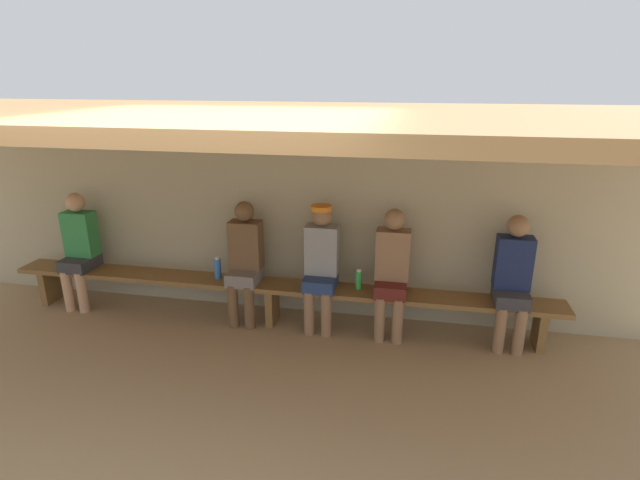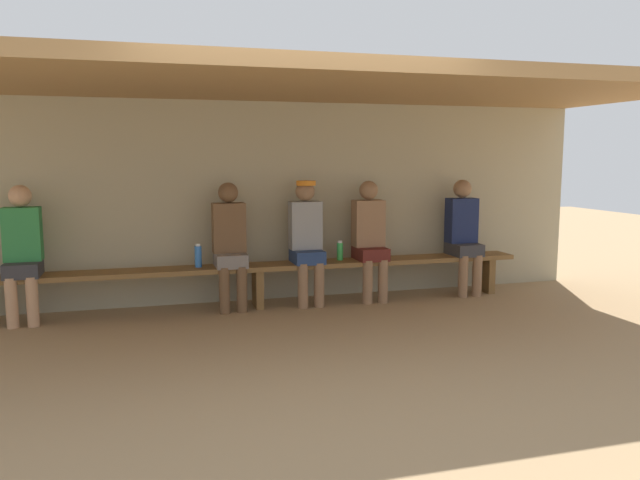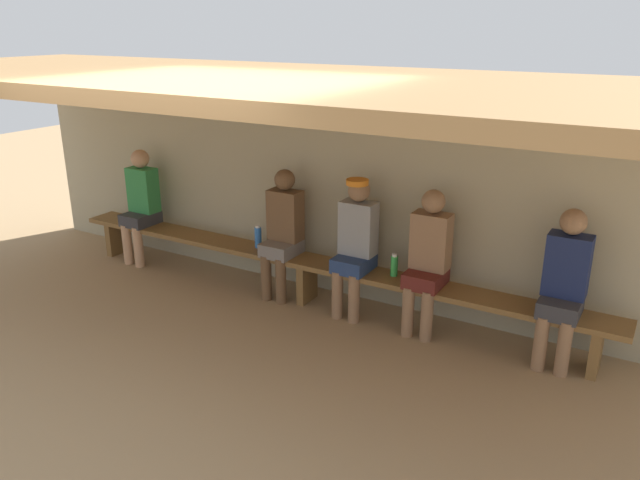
# 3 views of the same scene
# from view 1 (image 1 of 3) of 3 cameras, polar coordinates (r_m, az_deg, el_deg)

# --- Properties ---
(ground_plane) EXTENTS (24.00, 24.00, 0.00)m
(ground_plane) POSITION_cam_1_polar(r_m,az_deg,el_deg) (4.36, -11.50, -18.53)
(ground_plane) COLOR #9E7F59
(back_wall) EXTENTS (8.00, 0.20, 2.20)m
(back_wall) POSITION_cam_1_polar(r_m,az_deg,el_deg) (5.58, -4.47, 2.89)
(back_wall) COLOR tan
(back_wall) RESTS_ON ground
(dugout_roof) EXTENTS (8.00, 2.80, 0.12)m
(dugout_roof) POSITION_cam_1_polar(r_m,az_deg,el_deg) (4.16, -9.79, 13.60)
(dugout_roof) COLOR #9E7547
(dugout_roof) RESTS_ON back_wall
(bench) EXTENTS (6.00, 0.36, 0.46)m
(bench) POSITION_cam_1_polar(r_m,az_deg,el_deg) (5.42, -5.56, -5.67)
(bench) COLOR brown
(bench) RESTS_ON ground
(player_rightmost) EXTENTS (0.34, 0.42, 1.34)m
(player_rightmost) POSITION_cam_1_polar(r_m,az_deg,el_deg) (5.16, 0.12, -2.52)
(player_rightmost) COLOR navy
(player_rightmost) RESTS_ON ground
(player_in_white) EXTENTS (0.34, 0.42, 1.34)m
(player_in_white) POSITION_cam_1_polar(r_m,az_deg,el_deg) (5.09, 8.24, -3.24)
(player_in_white) COLOR #591E19
(player_in_white) RESTS_ON ground
(player_near_post) EXTENTS (0.34, 0.42, 1.34)m
(player_near_post) POSITION_cam_1_polar(r_m,az_deg,el_deg) (5.17, 21.22, -3.99)
(player_near_post) COLOR #333338
(player_near_post) RESTS_ON ground
(player_in_red) EXTENTS (0.34, 0.42, 1.34)m
(player_in_red) POSITION_cam_1_polar(r_m,az_deg,el_deg) (6.32, -25.91, -0.62)
(player_in_red) COLOR #333338
(player_in_red) RESTS_ON ground
(player_shirtless_tan) EXTENTS (0.34, 0.42, 1.34)m
(player_shirtless_tan) POSITION_cam_1_polar(r_m,az_deg,el_deg) (5.38, -8.62, -2.04)
(player_shirtless_tan) COLOR slate
(player_shirtless_tan) RESTS_ON ground
(water_bottle_blue) EXTENTS (0.07, 0.07, 0.25)m
(water_bottle_blue) POSITION_cam_1_polar(r_m,az_deg,el_deg) (5.57, -11.65, -3.18)
(water_bottle_blue) COLOR blue
(water_bottle_blue) RESTS_ON bench
(water_bottle_orange) EXTENTS (0.07, 0.07, 0.22)m
(water_bottle_orange) POSITION_cam_1_polar(r_m,az_deg,el_deg) (5.21, 4.46, -4.54)
(water_bottle_orange) COLOR green
(water_bottle_orange) RESTS_ON bench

